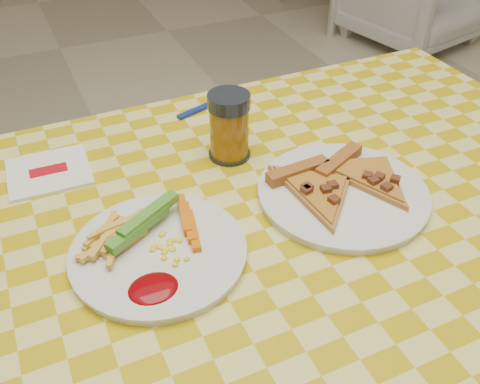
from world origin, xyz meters
name	(u,v)px	position (x,y,z in m)	size (l,w,h in m)	color
table	(263,264)	(0.00, 0.00, 0.68)	(1.28, 0.88, 0.76)	silver
plate_left	(159,254)	(-0.16, 0.01, 0.76)	(0.24, 0.24, 0.01)	white
plate_right	(343,194)	(0.15, 0.02, 0.76)	(0.26, 0.26, 0.01)	white
fries_veggies	(148,239)	(-0.17, 0.03, 0.78)	(0.20, 0.18, 0.04)	#E5C049
pizza_slices	(339,181)	(0.15, 0.03, 0.78)	(0.27, 0.25, 0.02)	#BF753A
drink_glass	(229,127)	(0.03, 0.20, 0.81)	(0.07, 0.07, 0.12)	black
napkin	(49,172)	(-0.27, 0.28, 0.76)	(0.14, 0.13, 0.01)	white
fork	(209,104)	(0.06, 0.38, 0.76)	(0.15, 0.06, 0.01)	navy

